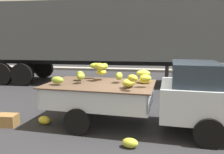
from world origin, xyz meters
TOP-DOWN VIEW (x-y plane):
  - ground at (0.00, 0.00)m, footprint 220.00×220.00m
  - curb_strip at (0.00, 10.50)m, footprint 80.00×0.80m
  - pickup_truck at (0.46, -0.10)m, footprint 5.01×2.15m
  - semi_trailer at (-2.81, 5.66)m, footprint 12.07×2.94m
  - fallen_banana_bunch_near_tailgate at (-2.94, -0.31)m, footprint 0.42×0.35m
  - fallen_banana_bunch_by_wheel at (-0.56, -1.28)m, footprint 0.37×0.27m
  - produce_crate at (-3.84, -0.60)m, footprint 0.54×0.39m

SIDE VIEW (x-z plane):
  - ground at x=0.00m, z-range 0.00..0.00m
  - curb_strip at x=0.00m, z-range 0.00..0.16m
  - fallen_banana_bunch_by_wheel at x=-0.56m, z-range 0.00..0.21m
  - fallen_banana_bunch_near_tailgate at x=-2.94m, z-range 0.00..0.21m
  - produce_crate at x=-3.84m, z-range 0.00..0.30m
  - pickup_truck at x=0.46m, z-range 0.03..1.73m
  - semi_trailer at x=-2.81m, z-range 0.57..4.52m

